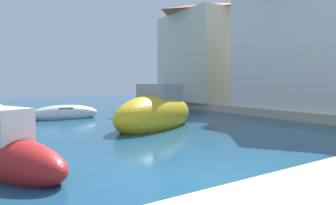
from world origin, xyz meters
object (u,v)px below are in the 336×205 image
object	(u,v)px
moored_boat_0	(156,113)
waterfront_building_main	(304,41)
waterfront_building_annex	(209,51)
moored_boat_1	(65,114)
moored_boat_2	(10,155)
moored_boat_5	(150,103)
quayside_tree	(272,58)

from	to	relation	value
moored_boat_0	waterfront_building_main	bearing A→B (deg)	146.98
moored_boat_0	waterfront_building_annex	size ratio (longest dim) A/B	0.69
moored_boat_0	waterfront_building_main	world-z (taller)	waterfront_building_main
moored_boat_1	moored_boat_2	distance (m)	10.22
moored_boat_2	waterfront_building_annex	world-z (taller)	waterfront_building_annex
moored_boat_1	moored_boat_2	xyz separation A→B (m)	(-3.35, -9.65, 0.12)
moored_boat_5	waterfront_building_annex	world-z (taller)	waterfront_building_annex
moored_boat_1	moored_boat_5	size ratio (longest dim) A/B	0.78
moored_boat_1	waterfront_building_main	distance (m)	15.05
waterfront_building_main	moored_boat_5	bearing A→B (deg)	122.37
moored_boat_1	moored_boat_2	bearing A→B (deg)	-106.73
moored_boat_5	waterfront_building_main	distance (m)	11.69
moored_boat_5	moored_boat_1	bearing A→B (deg)	-61.19
moored_boat_0	quayside_tree	xyz separation A→B (m)	(10.29, 1.69, 3.14)
moored_boat_5	waterfront_building_main	bearing A→B (deg)	37.98
quayside_tree	moored_boat_0	bearing A→B (deg)	-170.66
waterfront_building_annex	waterfront_building_main	bearing A→B (deg)	-90.00
moored_boat_0	waterfront_building_annex	bearing A→B (deg)	-169.74
waterfront_building_annex	moored_boat_1	bearing A→B (deg)	-167.55
moored_boat_0	waterfront_building_annex	distance (m)	13.79
waterfront_building_main	quayside_tree	bearing A→B (deg)	87.65
waterfront_building_main	quayside_tree	xyz separation A→B (m)	(0.10, 2.43, -0.82)
moored_boat_0	moored_boat_1	xyz separation A→B (m)	(-2.86, 5.41, -0.35)
waterfront_building_main	quayside_tree	world-z (taller)	waterfront_building_main
waterfront_building_main	waterfront_building_annex	size ratio (longest dim) A/B	0.95
moored_boat_0	quayside_tree	world-z (taller)	quayside_tree
moored_boat_2	quayside_tree	world-z (taller)	quayside_tree
quayside_tree	waterfront_building_annex	bearing A→B (deg)	90.86
moored_boat_2	moored_boat_0	bearing A→B (deg)	100.53
waterfront_building_main	quayside_tree	size ratio (longest dim) A/B	1.76
quayside_tree	moored_boat_5	bearing A→B (deg)	131.18
moored_boat_1	waterfront_building_main	bearing A→B (deg)	-22.85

